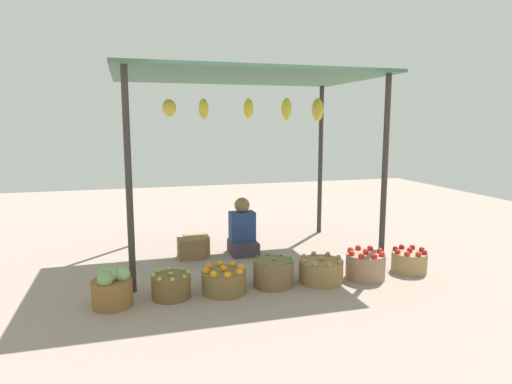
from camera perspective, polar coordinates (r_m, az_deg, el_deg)
The scene contains 12 objects.
ground_plane at distance 6.19m, azimuth -1.28°, elevation -8.04°, with size 14.00×14.00×0.00m, color #A28D81.
market_stall_structure at distance 5.94m, azimuth -1.27°, elevation 12.73°, with size 3.30×2.19×2.41m.
vendor_person at distance 6.22m, azimuth -1.72°, elevation -5.13°, with size 0.36×0.44×0.78m.
basket_cabbages at distance 4.73m, azimuth -17.81°, elevation -11.60°, with size 0.39×0.39×0.40m.
basket_limes at distance 4.82m, azimuth -10.71°, elevation -11.65°, with size 0.40×0.40×0.28m.
basket_oranges at distance 4.88m, azimuth -4.09°, elevation -11.18°, with size 0.47×0.47×0.30m.
basket_green_chilies at distance 5.06m, azimuth 2.16°, elevation -10.22°, with size 0.45×0.45×0.32m.
basket_potatoes at distance 5.23m, azimuth 8.24°, elevation -9.86°, with size 0.50×0.50×0.30m.
basket_red_tomatoes at distance 5.43m, azimuth 13.71°, elevation -9.03°, with size 0.45×0.45×0.36m.
basket_red_apples at distance 5.82m, azimuth 18.87°, elevation -8.31°, with size 0.42×0.42×0.30m.
wooden_crate_near_vendor at distance 6.25m, azimuth -7.59°, elevation -6.68°, with size 0.33×0.29×0.26m, color #A6814A.
wooden_crate_stacked_rear at distance 6.10m, azimuth -8.20°, elevation -7.08°, with size 0.35×0.25×0.27m, color olive.
Camera 1 is at (-1.51, -5.73, 1.79)m, focal length 31.53 mm.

